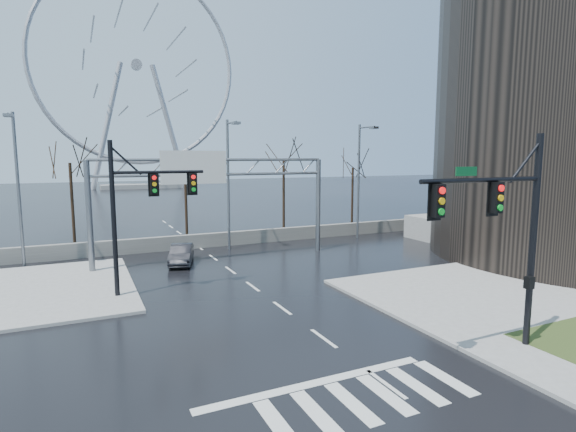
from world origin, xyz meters
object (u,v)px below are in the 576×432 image
signal_mast_far (137,203)px  car (181,254)px  sign_gantry (210,187)px  ferris_wheel (137,73)px  signal_mast_near (509,223)px

signal_mast_far → car: size_ratio=2.00×
sign_gantry → ferris_wheel: size_ratio=0.32×
signal_mast_near → ferris_wheel: size_ratio=0.16×
signal_mast_near → ferris_wheel: bearing=90.1°
sign_gantry → signal_mast_far: bearing=-132.5°
signal_mast_far → car: bearing=61.0°
signal_mast_far → car: (3.41, 6.15, -4.18)m
ferris_wheel → signal_mast_far: bearing=-97.2°
signal_mast_near → ferris_wheel: ferris_wheel is taller
sign_gantry → car: sign_gantry is taller
ferris_wheel → car: size_ratio=12.75×
sign_gantry → car: (-2.08, 0.15, -4.52)m
signal_mast_near → sign_gantry: (-5.52, 19.00, 0.31)m
signal_mast_far → sign_gantry: 8.14m
signal_mast_far → sign_gantry: (5.49, 6.00, 0.35)m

